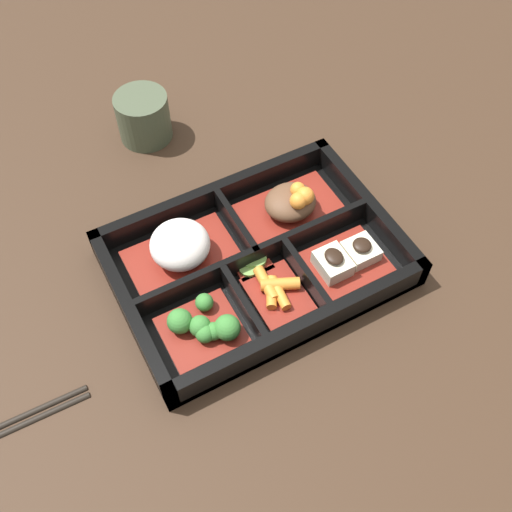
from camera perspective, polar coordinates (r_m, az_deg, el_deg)
ground_plane at (r=0.74m, az=0.00°, el=-1.12°), size 3.00×3.00×0.00m
bento_base at (r=0.73m, az=0.00°, el=-0.90°), size 0.34×0.24×0.01m
bento_rim at (r=0.72m, az=0.07°, el=-0.36°), size 0.34×0.24×0.04m
bowl_rice at (r=0.72m, az=-7.21°, el=0.85°), size 0.13×0.09×0.05m
bowl_stew at (r=0.76m, az=3.41°, el=4.98°), size 0.13×0.09×0.05m
bowl_greens at (r=0.67m, az=-4.99°, el=-6.64°), size 0.09×0.08×0.03m
bowl_carrots at (r=0.70m, az=1.73°, el=-3.41°), size 0.07×0.08×0.02m
bowl_tofu at (r=0.72m, az=8.51°, el=-0.31°), size 0.10×0.08×0.03m
bowl_pickles at (r=0.72m, az=-0.19°, el=-0.80°), size 0.04×0.04×0.01m
tea_cup at (r=0.88m, az=-10.69°, el=12.95°), size 0.07×0.07×0.07m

